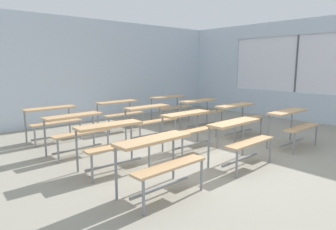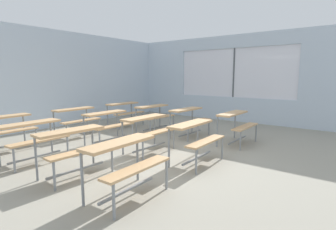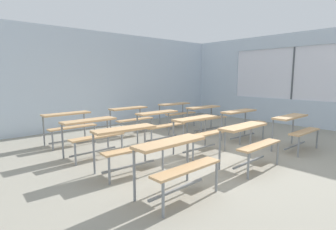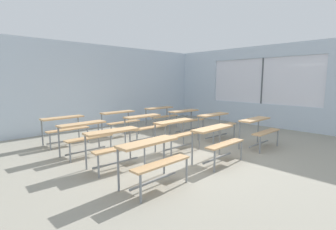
{
  "view_description": "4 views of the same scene",
  "coord_description": "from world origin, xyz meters",
  "px_view_note": "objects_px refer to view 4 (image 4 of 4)",
  "views": [
    {
      "loc": [
        -3.83,
        -3.67,
        1.7
      ],
      "look_at": [
        0.21,
        0.93,
        0.63
      ],
      "focal_mm": 31.38,
      "sensor_mm": 36.0,
      "label": 1
    },
    {
      "loc": [
        -3.8,
        -3.3,
        1.6
      ],
      "look_at": [
        0.71,
        0.14,
        0.75
      ],
      "focal_mm": 28.0,
      "sensor_mm": 36.0,
      "label": 2
    },
    {
      "loc": [
        -3.8,
        -3.3,
        1.6
      ],
      "look_at": [
        -0.27,
        0.71,
        0.81
      ],
      "focal_mm": 28.0,
      "sensor_mm": 36.0,
      "label": 3
    },
    {
      "loc": [
        -3.96,
        -3.82,
        1.74
      ],
      "look_at": [
        1.18,
        1.63,
        0.66
      ],
      "focal_mm": 26.17,
      "sensor_mm": 36.0,
      "label": 4
    }
  ],
  "objects_px": {
    "desk_bench_r0c0": "(153,153)",
    "desk_bench_r0c1": "(217,136)",
    "desk_bench_r0c2": "(259,126)",
    "desk_bench_r1c1": "(177,128)",
    "desk_bench_r1c2": "(216,120)",
    "desk_bench_r2c2": "(186,116)",
    "desk_bench_r3c1": "(120,117)",
    "desk_bench_r2c0": "(85,131)",
    "desk_bench_r2c1": "(145,122)",
    "desk_bench_r3c2": "(161,112)",
    "desk_bench_r1c0": "(115,140)",
    "desk_bench_r3c0": "(65,124)"
  },
  "relations": [
    {
      "from": "desk_bench_r2c0",
      "to": "desk_bench_r2c2",
      "type": "relative_size",
      "value": 1.0
    },
    {
      "from": "desk_bench_r1c0",
      "to": "desk_bench_r3c0",
      "type": "distance_m",
      "value": 2.48
    },
    {
      "from": "desk_bench_r0c1",
      "to": "desk_bench_r2c2",
      "type": "distance_m",
      "value": 2.96
    },
    {
      "from": "desk_bench_r0c0",
      "to": "desk_bench_r3c0",
      "type": "xyz_separation_m",
      "value": [
        -0.03,
        3.68,
        0.0
      ]
    },
    {
      "from": "desk_bench_r0c2",
      "to": "desk_bench_r1c0",
      "type": "height_order",
      "value": "same"
    },
    {
      "from": "desk_bench_r2c2",
      "to": "desk_bench_r3c1",
      "type": "xyz_separation_m",
      "value": [
        -1.76,
        1.22,
        0.0
      ]
    },
    {
      "from": "desk_bench_r2c0",
      "to": "desk_bench_r3c1",
      "type": "height_order",
      "value": "same"
    },
    {
      "from": "desk_bench_r1c0",
      "to": "desk_bench_r3c1",
      "type": "bearing_deg",
      "value": 58.64
    },
    {
      "from": "desk_bench_r3c2",
      "to": "desk_bench_r2c1",
      "type": "bearing_deg",
      "value": -142.02
    },
    {
      "from": "desk_bench_r1c0",
      "to": "desk_bench_r1c2",
      "type": "height_order",
      "value": "same"
    },
    {
      "from": "desk_bench_r0c2",
      "to": "desk_bench_r2c0",
      "type": "xyz_separation_m",
      "value": [
        -3.54,
        2.47,
        0.0
      ]
    },
    {
      "from": "desk_bench_r0c1",
      "to": "desk_bench_r3c1",
      "type": "xyz_separation_m",
      "value": [
        -0.06,
        3.65,
        0.0
      ]
    },
    {
      "from": "desk_bench_r0c0",
      "to": "desk_bench_r1c1",
      "type": "xyz_separation_m",
      "value": [
        1.76,
        1.17,
        0.0
      ]
    },
    {
      "from": "desk_bench_r2c1",
      "to": "desk_bench_r3c2",
      "type": "bearing_deg",
      "value": 35.92
    },
    {
      "from": "desk_bench_r1c1",
      "to": "desk_bench_r3c2",
      "type": "xyz_separation_m",
      "value": [
        1.67,
        2.47,
        0.0
      ]
    },
    {
      "from": "desk_bench_r1c2",
      "to": "desk_bench_r2c2",
      "type": "height_order",
      "value": "same"
    },
    {
      "from": "desk_bench_r0c1",
      "to": "desk_bench_r3c1",
      "type": "relative_size",
      "value": 1.0
    },
    {
      "from": "desk_bench_r2c0",
      "to": "desk_bench_r3c1",
      "type": "xyz_separation_m",
      "value": [
        1.72,
        1.23,
        0.0
      ]
    },
    {
      "from": "desk_bench_r0c2",
      "to": "desk_bench_r3c1",
      "type": "xyz_separation_m",
      "value": [
        -1.81,
        3.7,
        0.0
      ]
    },
    {
      "from": "desk_bench_r0c1",
      "to": "desk_bench_r3c0",
      "type": "distance_m",
      "value": 4.1
    },
    {
      "from": "desk_bench_r0c1",
      "to": "desk_bench_r1c0",
      "type": "xyz_separation_m",
      "value": [
        -1.72,
        1.21,
        0.0
      ]
    },
    {
      "from": "desk_bench_r1c0",
      "to": "desk_bench_r3c0",
      "type": "relative_size",
      "value": 1.01
    },
    {
      "from": "desk_bench_r2c1",
      "to": "desk_bench_r3c1",
      "type": "distance_m",
      "value": 1.23
    },
    {
      "from": "desk_bench_r2c1",
      "to": "desk_bench_r0c2",
      "type": "bearing_deg",
      "value": -54.15
    },
    {
      "from": "desk_bench_r0c0",
      "to": "desk_bench_r0c1",
      "type": "bearing_deg",
      "value": -2.35
    },
    {
      "from": "desk_bench_r2c2",
      "to": "desk_bench_r3c1",
      "type": "bearing_deg",
      "value": 148.02
    },
    {
      "from": "desk_bench_r1c0",
      "to": "desk_bench_r1c1",
      "type": "distance_m",
      "value": 1.73
    },
    {
      "from": "desk_bench_r2c1",
      "to": "desk_bench_r3c1",
      "type": "relative_size",
      "value": 0.99
    },
    {
      "from": "desk_bench_r2c2",
      "to": "desk_bench_r2c1",
      "type": "bearing_deg",
      "value": -176.86
    },
    {
      "from": "desk_bench_r1c2",
      "to": "desk_bench_r2c2",
      "type": "bearing_deg",
      "value": 92.05
    },
    {
      "from": "desk_bench_r0c2",
      "to": "desk_bench_r1c1",
      "type": "relative_size",
      "value": 1.0
    },
    {
      "from": "desk_bench_r0c0",
      "to": "desk_bench_r2c2",
      "type": "distance_m",
      "value": 4.2
    },
    {
      "from": "desk_bench_r0c0",
      "to": "desk_bench_r0c1",
      "type": "relative_size",
      "value": 1.01
    },
    {
      "from": "desk_bench_r3c2",
      "to": "desk_bench_r0c0",
      "type": "bearing_deg",
      "value": -131.14
    },
    {
      "from": "desk_bench_r0c2",
      "to": "desk_bench_r1c1",
      "type": "xyz_separation_m",
      "value": [
        -1.74,
        1.23,
        0.0
      ]
    },
    {
      "from": "desk_bench_r1c1",
      "to": "desk_bench_r2c2",
      "type": "bearing_deg",
      "value": 36.27
    },
    {
      "from": "desk_bench_r0c0",
      "to": "desk_bench_r2c0",
      "type": "relative_size",
      "value": 0.99
    },
    {
      "from": "desk_bench_r1c2",
      "to": "desk_bench_r2c2",
      "type": "distance_m",
      "value": 1.19
    },
    {
      "from": "desk_bench_r0c1",
      "to": "desk_bench_r1c2",
      "type": "distance_m",
      "value": 2.1
    },
    {
      "from": "desk_bench_r2c1",
      "to": "desk_bench_r3c1",
      "type": "xyz_separation_m",
      "value": [
        -0.04,
        1.23,
        0.0
      ]
    },
    {
      "from": "desk_bench_r0c1",
      "to": "desk_bench_r1c2",
      "type": "relative_size",
      "value": 0.99
    },
    {
      "from": "desk_bench_r1c1",
      "to": "desk_bench_r2c0",
      "type": "distance_m",
      "value": 2.19
    },
    {
      "from": "desk_bench_r0c1",
      "to": "desk_bench_r3c2",
      "type": "xyz_separation_m",
      "value": [
        1.69,
        3.65,
        0.0
      ]
    },
    {
      "from": "desk_bench_r0c0",
      "to": "desk_bench_r1c0",
      "type": "bearing_deg",
      "value": 87.14
    },
    {
      "from": "desk_bench_r0c0",
      "to": "desk_bench_r2c0",
      "type": "distance_m",
      "value": 2.41
    },
    {
      "from": "desk_bench_r1c1",
      "to": "desk_bench_r2c1",
      "type": "distance_m",
      "value": 1.24
    },
    {
      "from": "desk_bench_r0c1",
      "to": "desk_bench_r2c2",
      "type": "xyz_separation_m",
      "value": [
        1.7,
        2.43,
        0.0
      ]
    },
    {
      "from": "desk_bench_r0c1",
      "to": "desk_bench_r2c1",
      "type": "xyz_separation_m",
      "value": [
        -0.02,
        2.42,
        0.0
      ]
    },
    {
      "from": "desk_bench_r0c0",
      "to": "desk_bench_r3c1",
      "type": "height_order",
      "value": "same"
    },
    {
      "from": "desk_bench_r1c0",
      "to": "desk_bench_r2c0",
      "type": "bearing_deg",
      "value": 96.1
    }
  ]
}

